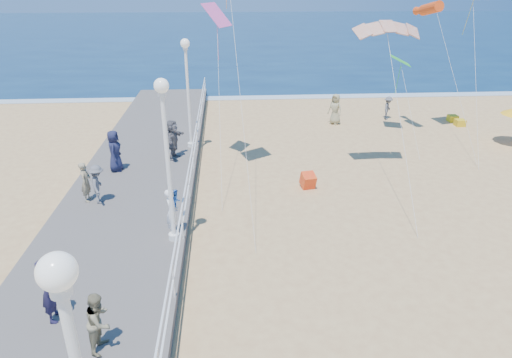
{
  "coord_description": "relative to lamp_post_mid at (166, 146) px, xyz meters",
  "views": [
    {
      "loc": [
        -3.51,
        -13.14,
        8.36
      ],
      "look_at": [
        -2.5,
        2.0,
        1.6
      ],
      "focal_mm": 32.0,
      "sensor_mm": 36.0,
      "label": 1
    }
  ],
  "objects": [
    {
      "name": "kite_windsock",
      "position": [
        12.46,
        11.1,
        3.2
      ],
      "size": [
        0.97,
        2.45,
        1.03
      ],
      "primitive_type": "cylinder",
      "rotation": [
        1.36,
        0.0,
        0.17
      ],
      "color": "#E04312"
    },
    {
      "name": "spectator_0",
      "position": [
        -2.63,
        -3.67,
        -2.38
      ],
      "size": [
        0.44,
        0.65,
        1.76
      ],
      "primitive_type": "imported",
      "rotation": [
        0.0,
        0.0,
        1.6
      ],
      "color": "#1D1938",
      "rests_on": "boardwalk"
    },
    {
      "name": "beach_chair_right",
      "position": [
        16.01,
        13.65,
        -3.46
      ],
      "size": [
        0.55,
        0.55,
        0.4
      ],
      "primitive_type": "cube",
      "color": "yellow",
      "rests_on": "ground"
    },
    {
      "name": "spectator_5",
      "position": [
        -0.7,
        7.38,
        -2.32
      ],
      "size": [
        0.97,
        1.84,
        1.89
      ],
      "primitive_type": "imported",
      "rotation": [
        0.0,
        0.0,
        1.32
      ],
      "color": "#5A585D",
      "rests_on": "boardwalk"
    },
    {
      "name": "woman_holding_toddler",
      "position": [
        -0.05,
        0.35,
        -2.44
      ],
      "size": [
        0.4,
        0.61,
        1.65
      ],
      "primitive_type": "imported",
      "rotation": [
        0.0,
        0.0,
        1.58
      ],
      "color": "white",
      "rests_on": "boardwalk"
    },
    {
      "name": "beach_walker_c",
      "position": [
        8.49,
        13.66,
        -2.73
      ],
      "size": [
        1.07,
        1.06,
        1.87
      ],
      "primitive_type": "imported",
      "rotation": [
        0.0,
        0.0,
        -0.78
      ],
      "color": "#989069",
      "rests_on": "ground"
    },
    {
      "name": "railing",
      "position": [
        0.3,
        0.0,
        -2.41
      ],
      "size": [
        0.05,
        42.0,
        0.55
      ],
      "color": "white",
      "rests_on": "boardwalk"
    },
    {
      "name": "toddler_held",
      "position": [
        0.1,
        0.5,
        -2.05
      ],
      "size": [
        0.28,
        0.35,
        0.71
      ],
      "primitive_type": "imported",
      "rotation": [
        0.0,
        0.0,
        1.58
      ],
      "color": "#3876D3",
      "rests_on": "boardwalk"
    },
    {
      "name": "surf_line",
      "position": [
        5.35,
        20.5,
        -3.63
      ],
      "size": [
        160.0,
        1.2,
        0.04
      ],
      "primitive_type": "cube",
      "color": "white",
      "rests_on": "ground"
    },
    {
      "name": "lamp_post_mid",
      "position": [
        0.0,
        0.0,
        0.0
      ],
      "size": [
        0.44,
        0.44,
        5.32
      ],
      "color": "white",
      "rests_on": "boardwalk"
    },
    {
      "name": "box_kite",
      "position": [
        5.25,
        4.48,
        -3.36
      ],
      "size": [
        0.68,
        0.8,
        0.74
      ],
      "primitive_type": "cube",
      "rotation": [
        0.31,
        0.0,
        0.2
      ],
      "color": "red",
      "rests_on": "ground"
    },
    {
      "name": "ocean",
      "position": [
        5.35,
        65.0,
        -3.65
      ],
      "size": [
        160.0,
        90.0,
        0.05
      ],
      "primitive_type": "cube",
      "color": "#0B2646",
      "rests_on": "ground"
    },
    {
      "name": "spectator_1",
      "position": [
        -1.18,
        -4.75,
        -2.5
      ],
      "size": [
        0.68,
        0.82,
        1.52
      ],
      "primitive_type": "imported",
      "rotation": [
        0.0,
        0.0,
        1.42
      ],
      "color": "#817959",
      "rests_on": "boardwalk"
    },
    {
      "name": "beach_chair_left",
      "position": [
        16.02,
        12.72,
        -3.46
      ],
      "size": [
        0.55,
        0.55,
        0.4
      ],
      "primitive_type": "cube",
      "color": "gold",
      "rests_on": "ground"
    },
    {
      "name": "spectator_6",
      "position": [
        -3.59,
        3.1,
        -2.47
      ],
      "size": [
        0.41,
        0.59,
        1.57
      ],
      "primitive_type": "imported",
      "rotation": [
        0.0,
        0.0,
        1.51
      ],
      "color": "gray",
      "rests_on": "boardwalk"
    },
    {
      "name": "kite_parafoil",
      "position": [
        8.52,
        5.97,
        2.84
      ],
      "size": [
        2.75,
        0.94,
        0.65
      ],
      "primitive_type": null,
      "rotation": [
        0.44,
        0.0,
        0.0
      ],
      "color": "#C04316"
    },
    {
      "name": "lamp_post_far",
      "position": [
        0.0,
        9.0,
        0.0
      ],
      "size": [
        0.44,
        0.44,
        5.32
      ],
      "color": "white",
      "rests_on": "boardwalk"
    },
    {
      "name": "kite_diamond_pink",
      "position": [
        1.54,
        7.7,
        3.18
      ],
      "size": [
        1.34,
        1.53,
        0.96
      ],
      "primitive_type": "cube",
      "rotation": [
        0.84,
        0.0,
        1.11
      ],
      "color": "#E554A9"
    },
    {
      "name": "ground",
      "position": [
        5.35,
        0.0,
        -3.66
      ],
      "size": [
        160.0,
        160.0,
        0.0
      ],
      "primitive_type": "plane",
      "color": "tan",
      "rests_on": "ground"
    },
    {
      "name": "beach_walker_a",
      "position": [
        12.07,
        14.46,
        -2.94
      ],
      "size": [
        0.93,
        1.08,
        1.45
      ],
      "primitive_type": "imported",
      "rotation": [
        0.0,
        0.0,
        1.05
      ],
      "color": "#595A5F",
      "rests_on": "ground"
    },
    {
      "name": "kite_diamond_green",
      "position": [
        11.46,
        11.82,
        0.46
      ],
      "size": [
        1.32,
        1.4,
        0.52
      ],
      "primitive_type": "cube",
      "rotation": [
        0.44,
        0.0,
        1.35
      ],
      "color": "green"
    },
    {
      "name": "boardwalk",
      "position": [
        -2.15,
        0.0,
        -3.46
      ],
      "size": [
        5.0,
        44.0,
        0.4
      ],
      "primitive_type": "cube",
      "color": "#635F5A",
      "rests_on": "ground"
    },
    {
      "name": "spectator_4",
      "position": [
        -3.13,
        6.07,
        -2.33
      ],
      "size": [
        0.59,
        0.91,
        1.86
      ],
      "primitive_type": "imported",
      "rotation": [
        0.0,
        0.0,
        1.57
      ],
      "color": "#1B1E3B",
      "rests_on": "boardwalk"
    },
    {
      "name": "spectator_2",
      "position": [
        -3.1,
        2.89,
        -2.5
      ],
      "size": [
        0.72,
        1.06,
        1.52
      ],
      "primitive_type": "imported",
      "rotation": [
        0.0,
        0.0,
        1.74
      ],
      "color": "#5A5B5F",
      "rests_on": "boardwalk"
    }
  ]
}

